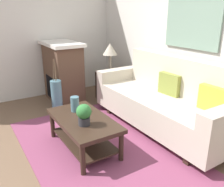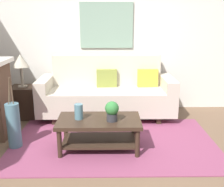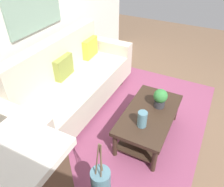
{
  "view_description": "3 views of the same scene",
  "coord_description": "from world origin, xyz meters",
  "px_view_note": "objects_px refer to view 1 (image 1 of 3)",
  "views": [
    {
      "loc": [
        2.31,
        -0.82,
        1.72
      ],
      "look_at": [
        -0.31,
        0.82,
        0.64
      ],
      "focal_mm": 38.17,
      "sensor_mm": 36.0,
      "label": 1
    },
    {
      "loc": [
        -0.07,
        -3.01,
        1.72
      ],
      "look_at": [
        -0.02,
        0.91,
        0.62
      ],
      "focal_mm": 43.11,
      "sensor_mm": 36.0,
      "label": 2
    },
    {
      "loc": [
        -2.31,
        -0.21,
        2.31
      ],
      "look_at": [
        -0.12,
        0.9,
        0.49
      ],
      "focal_mm": 35.59,
      "sensor_mm": 36.0,
      "label": 3
    }
  ],
  "objects_px": {
    "couch": "(163,101)",
    "tabletop_vase": "(75,104)",
    "floor_vase": "(57,99)",
    "throw_pillow_olive": "(170,84)",
    "throw_pillow_mustard": "(213,99)",
    "table_lamp": "(110,50)",
    "potted_plant_tabletop": "(84,114)",
    "fireplace": "(63,72)",
    "coffee_table": "(84,126)",
    "framed_painting": "(192,20)",
    "side_table": "(110,86)"
  },
  "relations": [
    {
      "from": "couch",
      "to": "tabletop_vase",
      "type": "distance_m",
      "value": 1.31
    },
    {
      "from": "floor_vase",
      "to": "throw_pillow_olive",
      "type": "bearing_deg",
      "value": 46.69
    },
    {
      "from": "throw_pillow_mustard",
      "to": "table_lamp",
      "type": "distance_m",
      "value": 2.23
    },
    {
      "from": "tabletop_vase",
      "to": "potted_plant_tabletop",
      "type": "bearing_deg",
      "value": -9.87
    },
    {
      "from": "throw_pillow_olive",
      "to": "floor_vase",
      "type": "height_order",
      "value": "throw_pillow_olive"
    },
    {
      "from": "couch",
      "to": "throw_pillow_olive",
      "type": "relative_size",
      "value": 6.5
    },
    {
      "from": "couch",
      "to": "table_lamp",
      "type": "height_order",
      "value": "table_lamp"
    },
    {
      "from": "fireplace",
      "to": "couch",
      "type": "bearing_deg",
      "value": 23.44
    },
    {
      "from": "table_lamp",
      "to": "floor_vase",
      "type": "xyz_separation_m",
      "value": [
        0.22,
        -1.19,
        -0.68
      ]
    },
    {
      "from": "tabletop_vase",
      "to": "couch",
      "type": "bearing_deg",
      "value": 73.92
    },
    {
      "from": "floor_vase",
      "to": "potted_plant_tabletop",
      "type": "bearing_deg",
      "value": -5.59
    },
    {
      "from": "throw_pillow_mustard",
      "to": "fireplace",
      "type": "xyz_separation_m",
      "value": [
        -2.64,
        -0.95,
        -0.09
      ]
    },
    {
      "from": "potted_plant_tabletop",
      "to": "coffee_table",
      "type": "bearing_deg",
      "value": 158.81
    },
    {
      "from": "floor_vase",
      "to": "tabletop_vase",
      "type": "bearing_deg",
      "value": -3.46
    },
    {
      "from": "fireplace",
      "to": "floor_vase",
      "type": "height_order",
      "value": "fireplace"
    },
    {
      "from": "throw_pillow_olive",
      "to": "throw_pillow_mustard",
      "type": "xyz_separation_m",
      "value": [
        0.74,
        0.0,
        0.0
      ]
    },
    {
      "from": "throw_pillow_olive",
      "to": "table_lamp",
      "type": "xyz_separation_m",
      "value": [
        -1.47,
        -0.14,
        0.31
      ]
    },
    {
      "from": "throw_pillow_olive",
      "to": "fireplace",
      "type": "bearing_deg",
      "value": -153.47
    },
    {
      "from": "couch",
      "to": "table_lamp",
      "type": "xyz_separation_m",
      "value": [
        -1.47,
        -0.02,
        0.56
      ]
    },
    {
      "from": "framed_painting",
      "to": "coffee_table",
      "type": "bearing_deg",
      "value": -93.2
    },
    {
      "from": "couch",
      "to": "throw_pillow_olive",
      "type": "bearing_deg",
      "value": 90.0
    },
    {
      "from": "couch",
      "to": "floor_vase",
      "type": "distance_m",
      "value": 1.74
    },
    {
      "from": "couch",
      "to": "table_lamp",
      "type": "relative_size",
      "value": 4.11
    },
    {
      "from": "throw_pillow_olive",
      "to": "floor_vase",
      "type": "relative_size",
      "value": 0.57
    },
    {
      "from": "tabletop_vase",
      "to": "table_lamp",
      "type": "relative_size",
      "value": 0.36
    },
    {
      "from": "tabletop_vase",
      "to": "framed_painting",
      "type": "xyz_separation_m",
      "value": [
        0.36,
        1.72,
        1.06
      ]
    },
    {
      "from": "couch",
      "to": "side_table",
      "type": "relative_size",
      "value": 4.18
    },
    {
      "from": "tabletop_vase",
      "to": "floor_vase",
      "type": "bearing_deg",
      "value": 176.54
    },
    {
      "from": "tabletop_vase",
      "to": "side_table",
      "type": "xyz_separation_m",
      "value": [
        -1.11,
        1.24,
        -0.25
      ]
    },
    {
      "from": "side_table",
      "to": "floor_vase",
      "type": "bearing_deg",
      "value": -79.62
    },
    {
      "from": "couch",
      "to": "throw_pillow_olive",
      "type": "xyz_separation_m",
      "value": [
        -0.0,
        0.12,
        0.25
      ]
    },
    {
      "from": "throw_pillow_mustard",
      "to": "potted_plant_tabletop",
      "type": "bearing_deg",
      "value": -114.45
    },
    {
      "from": "fireplace",
      "to": "floor_vase",
      "type": "relative_size",
      "value": 1.85
    },
    {
      "from": "throw_pillow_mustard",
      "to": "fireplace",
      "type": "bearing_deg",
      "value": -160.21
    },
    {
      "from": "tabletop_vase",
      "to": "framed_painting",
      "type": "bearing_deg",
      "value": 78.12
    },
    {
      "from": "throw_pillow_olive",
      "to": "fireplace",
      "type": "distance_m",
      "value": 2.13
    },
    {
      "from": "floor_vase",
      "to": "framed_painting",
      "type": "distance_m",
      "value": 2.45
    },
    {
      "from": "table_lamp",
      "to": "throw_pillow_olive",
      "type": "bearing_deg",
      "value": 5.51
    },
    {
      "from": "couch",
      "to": "floor_vase",
      "type": "relative_size",
      "value": 3.73
    },
    {
      "from": "coffee_table",
      "to": "tabletop_vase",
      "type": "distance_m",
      "value": 0.34
    },
    {
      "from": "side_table",
      "to": "couch",
      "type": "bearing_deg",
      "value": 0.66
    },
    {
      "from": "coffee_table",
      "to": "fireplace",
      "type": "distance_m",
      "value": 1.88
    },
    {
      "from": "throw_pillow_olive",
      "to": "side_table",
      "type": "relative_size",
      "value": 0.64
    },
    {
      "from": "coffee_table",
      "to": "framed_painting",
      "type": "height_order",
      "value": "framed_painting"
    },
    {
      "from": "tabletop_vase",
      "to": "framed_painting",
      "type": "relative_size",
      "value": 0.21
    },
    {
      "from": "throw_pillow_mustard",
      "to": "framed_painting",
      "type": "distance_m",
      "value": 1.22
    },
    {
      "from": "coffee_table",
      "to": "fireplace",
      "type": "height_order",
      "value": "fireplace"
    },
    {
      "from": "framed_painting",
      "to": "side_table",
      "type": "bearing_deg",
      "value": -161.82
    },
    {
      "from": "throw_pillow_olive",
      "to": "table_lamp",
      "type": "relative_size",
      "value": 0.63
    },
    {
      "from": "side_table",
      "to": "table_lamp",
      "type": "distance_m",
      "value": 0.71
    }
  ]
}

